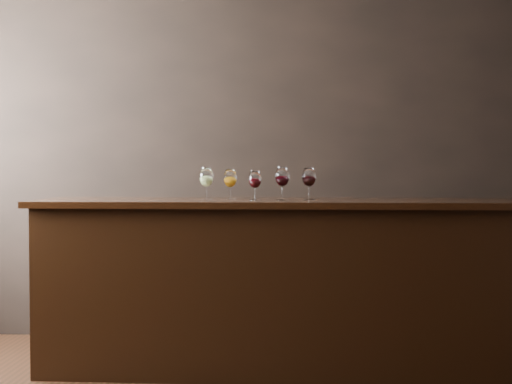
# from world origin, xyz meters

# --- Properties ---
(room_shell) EXTENTS (5.02, 4.52, 2.81)m
(room_shell) POSITION_xyz_m (-0.23, 0.11, 1.81)
(room_shell) COLOR black
(room_shell) RESTS_ON ground
(bar_counter) EXTENTS (3.06, 0.68, 1.07)m
(bar_counter) POSITION_xyz_m (0.60, 1.40, 0.53)
(bar_counter) COLOR black
(bar_counter) RESTS_ON ground
(bar_top) EXTENTS (3.16, 0.75, 0.04)m
(bar_top) POSITION_xyz_m (0.60, 1.40, 1.09)
(bar_top) COLOR black
(bar_top) RESTS_ON bar_counter
(back_bar_shelf) EXTENTS (2.27, 0.40, 0.82)m
(back_bar_shelf) POSITION_xyz_m (0.19, 2.03, 0.41)
(back_bar_shelf) COLOR black
(back_bar_shelf) RESTS_ON ground
(glass_white) EXTENTS (0.09, 0.09, 0.21)m
(glass_white) POSITION_xyz_m (0.12, 1.40, 1.25)
(glass_white) COLOR white
(glass_white) RESTS_ON bar_top
(glass_amber) EXTENTS (0.08, 0.08, 0.20)m
(glass_amber) POSITION_xyz_m (0.27, 1.43, 1.24)
(glass_amber) COLOR white
(glass_amber) RESTS_ON bar_top
(glass_red_a) EXTENTS (0.08, 0.08, 0.19)m
(glass_red_a) POSITION_xyz_m (0.44, 1.36, 1.24)
(glass_red_a) COLOR white
(glass_red_a) RESTS_ON bar_top
(glass_red_b) EXTENTS (0.09, 0.09, 0.21)m
(glass_red_b) POSITION_xyz_m (0.61, 1.40, 1.25)
(glass_red_b) COLOR white
(glass_red_b) RESTS_ON bar_top
(glass_red_c) EXTENTS (0.09, 0.09, 0.21)m
(glass_red_c) POSITION_xyz_m (0.79, 1.42, 1.25)
(glass_red_c) COLOR white
(glass_red_c) RESTS_ON bar_top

